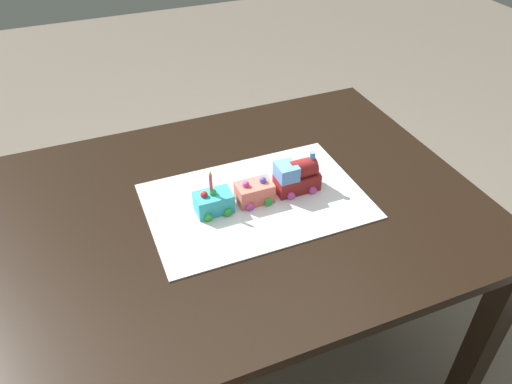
{
  "coord_description": "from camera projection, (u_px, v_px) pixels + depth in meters",
  "views": [
    {
      "loc": [
        0.33,
        1.0,
        1.61
      ],
      "look_at": [
        -0.08,
        0.01,
        0.77
      ],
      "focal_mm": 34.59,
      "sensor_mm": 36.0,
      "label": 1
    }
  ],
  "objects": [
    {
      "name": "cake_locomotive",
      "position": [
        297.0,
        176.0,
        1.39
      ],
      "size": [
        0.14,
        0.08,
        0.12
      ],
      "color": "maroon",
      "rests_on": "cake_board"
    },
    {
      "name": "cake_board",
      "position": [
        256.0,
        201.0,
        1.38
      ],
      "size": [
        0.6,
        0.4,
        0.0
      ],
      "primitive_type": "cube",
      "color": "silver",
      "rests_on": "dining_table"
    },
    {
      "name": "ground_plane",
      "position": [
        235.0,
        359.0,
        1.82
      ],
      "size": [
        8.0,
        8.0,
        0.0
      ],
      "primitive_type": "plane",
      "color": "#6B6054"
    },
    {
      "name": "dining_table",
      "position": [
        229.0,
        234.0,
        1.43
      ],
      "size": [
        1.4,
        1.0,
        0.74
      ],
      "color": "black",
      "rests_on": "ground"
    },
    {
      "name": "birthday_candle",
      "position": [
        211.0,
        181.0,
        1.28
      ],
      "size": [
        0.01,
        0.01,
        0.06
      ],
      "color": "#F24C59",
      "rests_on": "cake_car_hopper_turquoise"
    },
    {
      "name": "cake_car_hopper_turquoise",
      "position": [
        214.0,
        202.0,
        1.32
      ],
      "size": [
        0.1,
        0.08,
        0.07
      ],
      "color": "#38B7C6",
      "rests_on": "cake_board"
    },
    {
      "name": "cake_car_tanker_coral",
      "position": [
        254.0,
        192.0,
        1.36
      ],
      "size": [
        0.1,
        0.08,
        0.07
      ],
      "color": "#F27260",
      "rests_on": "cake_board"
    }
  ]
}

